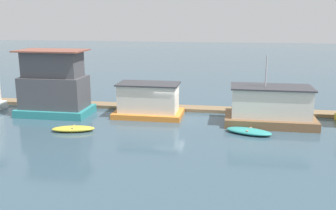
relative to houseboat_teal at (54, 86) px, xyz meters
name	(u,v)px	position (x,y,z in m)	size (l,w,h in m)	color
ground_plane	(170,118)	(10.40, 0.49, -2.58)	(200.00, 200.00, 0.00)	#385160
dock_walkway	(175,108)	(10.40, 3.61, -2.43)	(51.00, 1.68, 0.30)	#846B4C
houseboat_teal	(54,86)	(0.00, 0.00, 0.00)	(6.33, 3.82, 5.82)	teal
houseboat_orange	(149,101)	(8.44, 0.83, -1.19)	(6.01, 3.63, 2.98)	orange
houseboat_brown	(270,107)	(18.81, -0.01, -1.13)	(7.25, 4.07, 5.67)	brown
dinghy_yellow	(73,129)	(3.68, -4.64, -2.36)	(3.43, 1.84, 0.43)	yellow
dinghy_teal	(249,131)	(17.03, -3.02, -2.37)	(3.74, 2.44, 0.41)	teal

